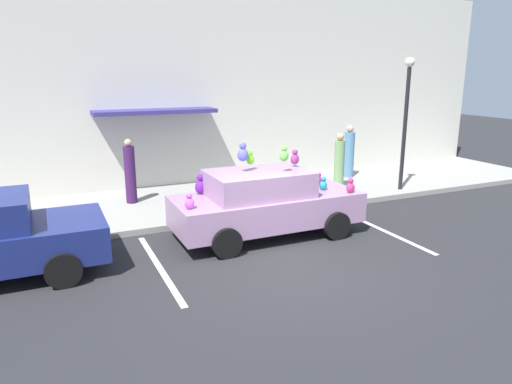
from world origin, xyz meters
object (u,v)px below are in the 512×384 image
(street_lamp_post, at_px, (406,111))
(pedestrian_near_shopfront, at_px, (349,153))
(plush_covered_car, at_px, (265,202))
(pedestrian_by_lamp, at_px, (130,173))
(teddy_bear_on_sidewalk, at_px, (205,196))
(pedestrian_walking_past, at_px, (339,162))

(street_lamp_post, relative_size, pedestrian_near_shopfront, 2.21)
(plush_covered_car, bearing_deg, pedestrian_by_lamp, 123.43)
(teddy_bear_on_sidewalk, height_order, pedestrian_near_shopfront, pedestrian_near_shopfront)
(plush_covered_car, xyz_separation_m, pedestrian_walking_past, (3.84, 2.67, 0.16))
(pedestrian_near_shopfront, bearing_deg, plush_covered_car, -142.62)
(teddy_bear_on_sidewalk, distance_m, pedestrian_near_shopfront, 6.05)
(teddy_bear_on_sidewalk, xyz_separation_m, pedestrian_near_shopfront, (5.79, 1.70, 0.48))
(street_lamp_post, distance_m, pedestrian_by_lamp, 8.25)
(teddy_bear_on_sidewalk, height_order, pedestrian_walking_past, pedestrian_walking_past)
(plush_covered_car, bearing_deg, pedestrian_walking_past, 34.78)
(teddy_bear_on_sidewalk, distance_m, pedestrian_by_lamp, 2.25)
(pedestrian_walking_past, xyz_separation_m, pedestrian_by_lamp, (-6.23, 0.95, 0.02))
(plush_covered_car, distance_m, teddy_bear_on_sidewalk, 2.30)
(street_lamp_post, distance_m, pedestrian_walking_past, 2.49)
(teddy_bear_on_sidewalk, xyz_separation_m, pedestrian_walking_past, (4.57, 0.51, 0.46))
(pedestrian_near_shopfront, relative_size, pedestrian_by_lamp, 1.00)
(plush_covered_car, relative_size, pedestrian_by_lamp, 2.41)
(pedestrian_walking_past, relative_size, pedestrian_by_lamp, 0.97)
(pedestrian_near_shopfront, bearing_deg, pedestrian_by_lamp, -178.08)
(plush_covered_car, relative_size, teddy_bear_on_sidewalk, 5.59)
(plush_covered_car, distance_m, pedestrian_near_shopfront, 6.37)
(street_lamp_post, xyz_separation_m, pedestrian_walking_past, (-1.65, 0.95, -1.60))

